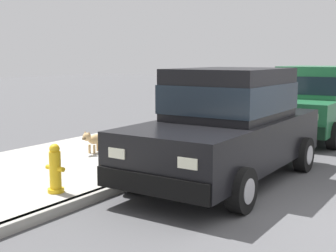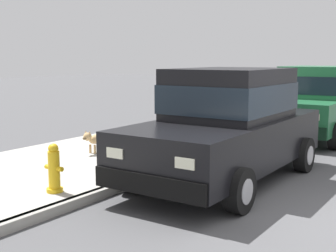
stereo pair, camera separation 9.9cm
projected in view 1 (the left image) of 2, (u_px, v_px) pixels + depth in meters
name	position (u px, v px, depth m)	size (l,w,h in m)	color
curb	(144.00, 178.00, 7.84)	(0.16, 64.00, 0.14)	gray
sidewalk	(68.00, 165.00, 8.82)	(3.60, 64.00, 0.14)	#A8A59E
car_black_sedan	(228.00, 124.00, 7.84)	(2.06, 4.61, 1.92)	black
car_green_hatchback	(313.00, 101.00, 12.02)	(1.99, 3.82, 1.88)	#23663D
dog_tan	(94.00, 139.00, 9.56)	(0.24, 0.76, 0.49)	tan
fire_hydrant	(55.00, 170.00, 6.74)	(0.34, 0.24, 0.72)	gold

